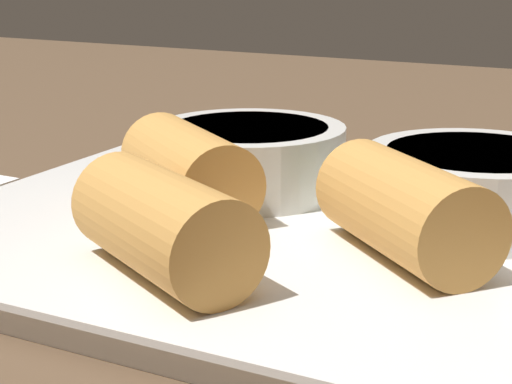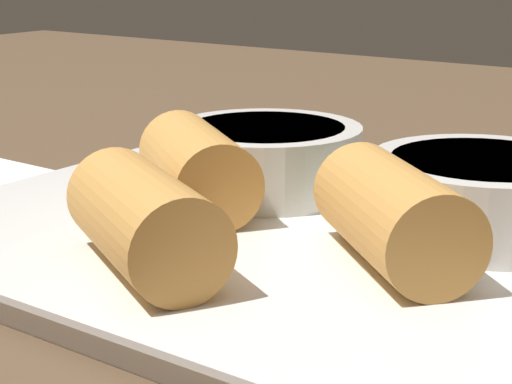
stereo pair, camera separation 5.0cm
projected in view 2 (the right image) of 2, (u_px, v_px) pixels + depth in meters
The scene contains 7 objects.
table_surface at pixel (203, 278), 38.95cm from camera, with size 180.00×140.00×2.00cm.
serving_plate at pixel (256, 242), 38.41cm from camera, with size 29.86×23.35×1.50cm.
roll_front_left at pixel (390, 212), 33.58cm from camera, with size 8.87×8.51×4.01cm.
roll_front_right at pixel (195, 165), 40.78cm from camera, with size 9.04×8.19×4.01cm.
roll_back_left at pixel (142, 218), 32.87cm from camera, with size 9.20×7.54×4.01cm.
dipping_bowl_near at pixel (266, 155), 43.52cm from camera, with size 9.80×9.80×3.33cm.
dipping_bowl_far at pixel (483, 192), 37.02cm from camera, with size 9.80×9.80×3.33cm.
Camera 2 is at (22.92, -28.31, 15.55)cm, focal length 60.00 mm.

